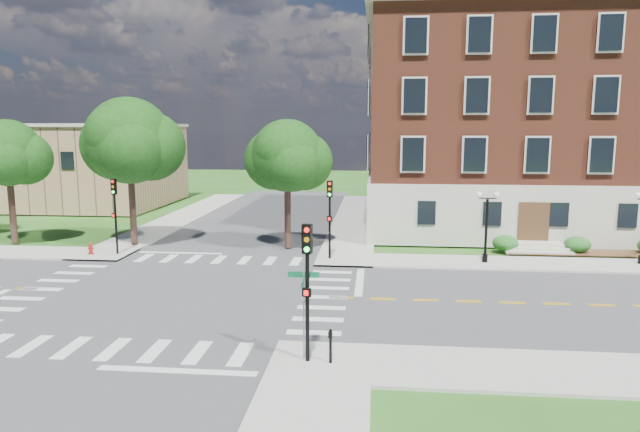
# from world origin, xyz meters

# --- Properties ---
(ground) EXTENTS (160.00, 160.00, 0.00)m
(ground) POSITION_xyz_m (0.00, 0.00, 0.00)
(ground) COLOR #2A5016
(ground) RESTS_ON ground
(road_ew) EXTENTS (90.00, 12.00, 0.01)m
(road_ew) POSITION_xyz_m (0.00, 0.00, 0.01)
(road_ew) COLOR #3D3D3F
(road_ew) RESTS_ON ground
(road_ns) EXTENTS (12.00, 90.00, 0.01)m
(road_ns) POSITION_xyz_m (0.00, 0.00, 0.01)
(road_ns) COLOR #3D3D3F
(road_ns) RESTS_ON ground
(sidewalk_ne) EXTENTS (34.00, 34.00, 0.12)m
(sidewalk_ne) POSITION_xyz_m (15.38, 15.38, 0.06)
(sidewalk_ne) COLOR #9E9B93
(sidewalk_ne) RESTS_ON ground
(sidewalk_nw) EXTENTS (34.00, 34.00, 0.12)m
(sidewalk_nw) POSITION_xyz_m (-15.38, 15.38, 0.06)
(sidewalk_nw) COLOR #9E9B93
(sidewalk_nw) RESTS_ON ground
(crosswalk_east) EXTENTS (2.20, 10.20, 0.02)m
(crosswalk_east) POSITION_xyz_m (7.20, 0.00, 0.00)
(crosswalk_east) COLOR silver
(crosswalk_east) RESTS_ON ground
(stop_bar_east) EXTENTS (0.40, 5.50, 0.00)m
(stop_bar_east) POSITION_xyz_m (8.80, 3.00, 0.00)
(stop_bar_east) COLOR silver
(stop_bar_east) RESTS_ON ground
(main_building) EXTENTS (30.60, 22.40, 16.50)m
(main_building) POSITION_xyz_m (24.00, 21.99, 8.34)
(main_building) COLOR beige
(main_building) RESTS_ON ground
(secondary_building) EXTENTS (20.40, 15.40, 8.30)m
(secondary_building) POSITION_xyz_m (-22.00, 30.00, 4.28)
(secondary_building) COLOR #9B7855
(secondary_building) RESTS_ON ground
(tree_b) EXTENTS (4.52, 4.52, 8.53)m
(tree_b) POSITION_xyz_m (-15.34, 10.23, 6.35)
(tree_b) COLOR black
(tree_b) RESTS_ON ground
(tree_c) EXTENTS (5.79, 5.79, 9.98)m
(tree_c) POSITION_xyz_m (-6.89, 10.62, 7.19)
(tree_c) COLOR black
(tree_c) RESTS_ON ground
(tree_d) EXTENTS (4.75, 4.75, 8.52)m
(tree_d) POSITION_xyz_m (3.79, 10.62, 6.23)
(tree_d) COLOR black
(tree_d) RESTS_ON ground
(traffic_signal_se) EXTENTS (0.37, 0.43, 4.80)m
(traffic_signal_se) POSITION_xyz_m (7.30, -7.80, 3.19)
(traffic_signal_se) COLOR black
(traffic_signal_se) RESTS_ON ground
(traffic_signal_ne) EXTENTS (0.37, 0.43, 4.80)m
(traffic_signal_ne) POSITION_xyz_m (6.81, 7.76, 3.19)
(traffic_signal_ne) COLOR black
(traffic_signal_ne) RESTS_ON ground
(traffic_signal_nw) EXTENTS (0.38, 0.45, 4.80)m
(traffic_signal_nw) POSITION_xyz_m (-6.77, 7.72, 3.19)
(traffic_signal_nw) COLOR black
(traffic_signal_nw) RESTS_ON ground
(twin_lamp_west) EXTENTS (1.36, 0.36, 4.23)m
(twin_lamp_west) POSITION_xyz_m (16.14, 7.70, 2.52)
(twin_lamp_west) COLOR black
(twin_lamp_west) RESTS_ON ground
(street_sign_pole) EXTENTS (1.10, 1.10, 3.10)m
(street_sign_pole) POSITION_xyz_m (7.15, -7.52, 2.31)
(street_sign_pole) COLOR gray
(street_sign_pole) RESTS_ON ground
(push_button_post) EXTENTS (0.14, 0.21, 1.20)m
(push_button_post) POSITION_xyz_m (8.11, -7.90, 0.80)
(push_button_post) COLOR black
(push_button_post) RESTS_ON ground
(fire_hydrant) EXTENTS (0.35, 0.35, 0.75)m
(fire_hydrant) POSITION_xyz_m (-8.38, 7.43, 0.46)
(fire_hydrant) COLOR #A3130C
(fire_hydrant) RESTS_ON ground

